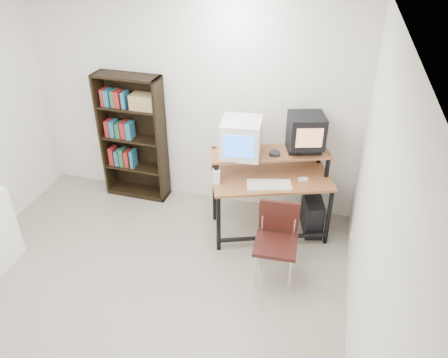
% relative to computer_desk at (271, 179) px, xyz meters
% --- Properties ---
extents(floor, '(4.00, 4.00, 0.01)m').
position_rel_computer_desk_xyz_m(floor, '(-1.06, -1.49, -0.70)').
color(floor, '#9E9783').
rests_on(floor, ground).
extents(ceiling, '(4.00, 4.00, 0.01)m').
position_rel_computer_desk_xyz_m(ceiling, '(-1.06, -1.49, 1.90)').
color(ceiling, white).
rests_on(ceiling, back_wall).
extents(back_wall, '(4.00, 0.01, 2.60)m').
position_rel_computer_desk_xyz_m(back_wall, '(-1.06, 0.51, 0.60)').
color(back_wall, white).
rests_on(back_wall, floor).
extents(right_wall, '(0.01, 4.00, 2.60)m').
position_rel_computer_desk_xyz_m(right_wall, '(0.94, -1.49, 0.60)').
color(right_wall, white).
rests_on(right_wall, floor).
extents(computer_desk, '(1.44, 1.05, 0.98)m').
position_rel_computer_desk_xyz_m(computer_desk, '(0.00, 0.00, 0.00)').
color(computer_desk, '#9A5D32').
rests_on(computer_desk, floor).
extents(crt_monitor, '(0.46, 0.46, 0.40)m').
position_rel_computer_desk_xyz_m(crt_monitor, '(-0.34, -0.01, 0.47)').
color(crt_monitor, white).
rests_on(crt_monitor, computer_desk).
extents(vcr, '(0.42, 0.35, 0.08)m').
position_rel_computer_desk_xyz_m(vcr, '(0.31, 0.23, 0.31)').
color(vcr, black).
rests_on(vcr, computer_desk).
extents(crt_tv, '(0.46, 0.45, 0.35)m').
position_rel_computer_desk_xyz_m(crt_tv, '(0.32, 0.22, 0.53)').
color(crt_tv, black).
rests_on(crt_tv, vcr).
extents(cd_spindle, '(0.13, 0.13, 0.05)m').
position_rel_computer_desk_xyz_m(cd_spindle, '(0.02, 0.04, 0.30)').
color(cd_spindle, '#26262B').
rests_on(cd_spindle, computer_desk).
extents(keyboard, '(0.51, 0.32, 0.03)m').
position_rel_computer_desk_xyz_m(keyboard, '(0.01, -0.20, 0.04)').
color(keyboard, white).
rests_on(keyboard, computer_desk).
extents(mousepad, '(0.26, 0.23, 0.01)m').
position_rel_computer_desk_xyz_m(mousepad, '(0.35, 0.01, 0.03)').
color(mousepad, black).
rests_on(mousepad, computer_desk).
extents(mouse, '(0.12, 0.09, 0.03)m').
position_rel_computer_desk_xyz_m(mouse, '(0.35, 0.00, 0.04)').
color(mouse, white).
rests_on(mouse, mousepad).
extents(desk_speaker, '(0.09, 0.09, 0.17)m').
position_rel_computer_desk_xyz_m(desk_speaker, '(-0.55, -0.28, 0.11)').
color(desk_speaker, white).
rests_on(desk_speaker, computer_desk).
extents(pc_tower, '(0.30, 0.48, 0.42)m').
position_rel_computer_desk_xyz_m(pc_tower, '(0.49, 0.14, -0.49)').
color(pc_tower, black).
rests_on(pc_tower, floor).
extents(school_chair, '(0.43, 0.43, 0.83)m').
position_rel_computer_desk_xyz_m(school_chair, '(0.19, -0.72, -0.19)').
color(school_chair, black).
rests_on(school_chair, floor).
extents(bookshelf, '(0.82, 0.30, 1.62)m').
position_rel_computer_desk_xyz_m(bookshelf, '(-1.80, 0.37, 0.14)').
color(bookshelf, black).
rests_on(bookshelf, floor).
extents(wall_outlet, '(0.02, 0.08, 0.12)m').
position_rel_computer_desk_xyz_m(wall_outlet, '(0.93, -0.34, -0.40)').
color(wall_outlet, beige).
rests_on(wall_outlet, right_wall).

